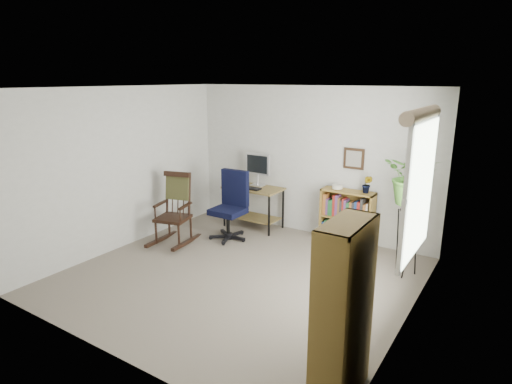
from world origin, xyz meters
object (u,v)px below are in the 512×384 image
Objects in this scene: low_bookshelf at (347,218)px; desk at (253,207)px; office_chair at (228,206)px; rocking_chair at (172,209)px; tall_bookshelf at (343,312)px.

desk is at bearing -175.82° from low_bookshelf.
office_chair is 1.86m from low_bookshelf.
rocking_chair is 0.75× the size of tall_bookshelf.
rocking_chair reaches higher than low_bookshelf.
office_chair is 1.30× the size of low_bookshelf.
desk is 1.15× the size of low_bookshelf.
low_bookshelf is (1.64, 0.12, 0.07)m from desk.
office_chair is at bearing -92.00° from desk.
tall_bookshelf is at bearing -69.58° from low_bookshelf.
office_chair is 0.75× the size of tall_bookshelf.
tall_bookshelf is at bearing -42.38° from office_chair.
office_chair reaches higher than low_bookshelf.
office_chair is (-0.02, -0.70, 0.20)m from desk.
tall_bookshelf reaches higher than desk.
desk is 0.66× the size of tall_bookshelf.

